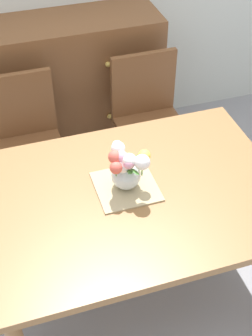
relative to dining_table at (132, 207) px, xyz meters
name	(u,v)px	position (x,y,z in m)	size (l,w,h in m)	color
ground_plane	(131,286)	(0.00, 0.00, -0.65)	(12.00, 12.00, 0.00)	#939399
dining_table	(132,207)	(0.00, 0.00, 0.00)	(1.42, 1.01, 0.74)	olive
chair_left	(26,138)	(-0.39, 0.85, -0.13)	(0.42, 0.42, 0.90)	brown
chair_right	(148,115)	(0.39, 0.85, -0.13)	(0.42, 0.42, 0.90)	brown
dresser	(58,91)	(-0.10, 1.33, -0.15)	(1.40, 0.47, 1.00)	brown
placemat	(126,186)	(-0.02, 0.05, 0.09)	(0.28, 0.28, 0.01)	tan
flower_vase	(126,167)	(-0.02, 0.04, 0.22)	(0.20, 0.19, 0.24)	silver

